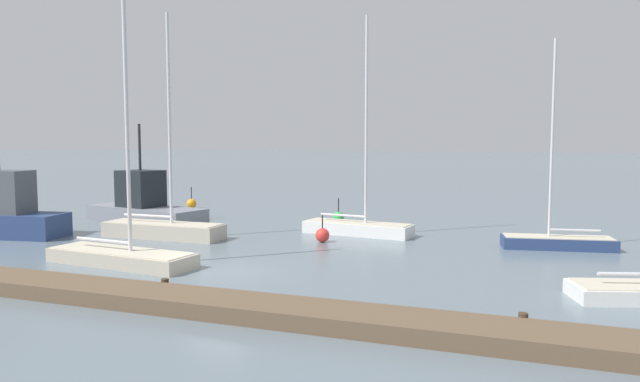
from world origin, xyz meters
name	(u,v)px	position (x,y,z in m)	size (l,w,h in m)	color
ground_plane	(220,273)	(0.00, 0.00, 0.00)	(600.00, 600.00, 0.00)	slate
dock_pier	(146,297)	(0.00, -4.41, 0.23)	(26.56, 1.98, 0.56)	brown
sailboat_0	(358,225)	(2.35, 10.22, 0.52)	(5.97, 2.34, 11.28)	white
sailboat_1	(163,227)	(-6.67, 5.89, 0.55)	(6.42, 1.71, 11.19)	#BCB29E
sailboat_3	(557,239)	(12.05, 9.49, 0.42)	(5.05, 2.24, 9.46)	navy
sailboat_4	(121,253)	(-4.39, -0.12, 0.47)	(6.55, 2.43, 10.35)	#BCB29E
fishing_boat_1	(144,206)	(-11.00, 10.10, 1.03)	(8.33, 4.30, 5.95)	gray
channel_buoy_0	(192,204)	(-12.48, 17.56, 0.37)	(0.72, 0.72, 1.61)	orange
channel_buoy_1	(338,217)	(0.05, 14.04, 0.35)	(0.68, 0.68, 1.50)	green
channel_buoy_2	(322,235)	(1.39, 7.41, 0.35)	(0.69, 0.69, 1.32)	red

